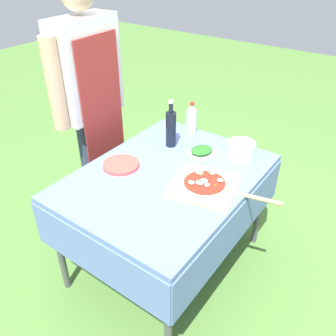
{
  "coord_description": "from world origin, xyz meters",
  "views": [
    {
      "loc": [
        -1.4,
        -1.02,
        1.93
      ],
      "look_at": [
        0.01,
        0.0,
        0.78
      ],
      "focal_mm": 38.0,
      "sensor_mm": 36.0,
      "label": 1
    }
  ],
  "objects_px": {
    "prep_table": "(167,185)",
    "mixing_tub": "(241,150)",
    "pizza_on_peel": "(207,185)",
    "herb_container": "(202,151)",
    "person_cook": "(90,93)",
    "water_bottle": "(192,118)",
    "oil_bottle": "(171,128)",
    "plate_stack": "(121,165)"
  },
  "relations": [
    {
      "from": "water_bottle",
      "to": "mixing_tub",
      "type": "relative_size",
      "value": 1.29
    },
    {
      "from": "prep_table",
      "to": "pizza_on_peel",
      "type": "height_order",
      "value": "pizza_on_peel"
    },
    {
      "from": "herb_container",
      "to": "plate_stack",
      "type": "bearing_deg",
      "value": 142.71
    },
    {
      "from": "prep_table",
      "to": "person_cook",
      "type": "relative_size",
      "value": 0.71
    },
    {
      "from": "pizza_on_peel",
      "to": "prep_table",
      "type": "bearing_deg",
      "value": 84.63
    },
    {
      "from": "mixing_tub",
      "to": "person_cook",
      "type": "bearing_deg",
      "value": 105.22
    },
    {
      "from": "person_cook",
      "to": "pizza_on_peel",
      "type": "height_order",
      "value": "person_cook"
    },
    {
      "from": "person_cook",
      "to": "water_bottle",
      "type": "xyz_separation_m",
      "value": [
        0.39,
        -0.58,
        -0.18
      ]
    },
    {
      "from": "plate_stack",
      "to": "pizza_on_peel",
      "type": "bearing_deg",
      "value": -76.92
    },
    {
      "from": "person_cook",
      "to": "oil_bottle",
      "type": "xyz_separation_m",
      "value": [
        0.14,
        -0.58,
        -0.15
      ]
    },
    {
      "from": "person_cook",
      "to": "herb_container",
      "type": "bearing_deg",
      "value": 99.33
    },
    {
      "from": "pizza_on_peel",
      "to": "water_bottle",
      "type": "height_order",
      "value": "water_bottle"
    },
    {
      "from": "prep_table",
      "to": "herb_container",
      "type": "distance_m",
      "value": 0.34
    },
    {
      "from": "person_cook",
      "to": "prep_table",
      "type": "bearing_deg",
      "value": 75.78
    },
    {
      "from": "water_bottle",
      "to": "mixing_tub",
      "type": "distance_m",
      "value": 0.46
    },
    {
      "from": "person_cook",
      "to": "plate_stack",
      "type": "height_order",
      "value": "person_cook"
    },
    {
      "from": "person_cook",
      "to": "pizza_on_peel",
      "type": "bearing_deg",
      "value": 80.48
    },
    {
      "from": "prep_table",
      "to": "herb_container",
      "type": "height_order",
      "value": "herb_container"
    },
    {
      "from": "prep_table",
      "to": "water_bottle",
      "type": "xyz_separation_m",
      "value": [
        0.55,
        0.18,
        0.18
      ]
    },
    {
      "from": "oil_bottle",
      "to": "herb_container",
      "type": "xyz_separation_m",
      "value": [
        0.03,
        -0.22,
        -0.11
      ]
    },
    {
      "from": "plate_stack",
      "to": "person_cook",
      "type": "bearing_deg",
      "value": 62.94
    },
    {
      "from": "oil_bottle",
      "to": "water_bottle",
      "type": "xyz_separation_m",
      "value": [
        0.25,
        0.0,
        -0.02
      ]
    },
    {
      "from": "prep_table",
      "to": "mixing_tub",
      "type": "relative_size",
      "value": 7.09
    },
    {
      "from": "prep_table",
      "to": "herb_container",
      "type": "xyz_separation_m",
      "value": [
        0.33,
        -0.04,
        0.1
      ]
    },
    {
      "from": "prep_table",
      "to": "mixing_tub",
      "type": "xyz_separation_m",
      "value": [
        0.44,
        -0.26,
        0.13
      ]
    },
    {
      "from": "pizza_on_peel",
      "to": "oil_bottle",
      "type": "distance_m",
      "value": 0.52
    },
    {
      "from": "oil_bottle",
      "to": "herb_container",
      "type": "distance_m",
      "value": 0.25
    },
    {
      "from": "prep_table",
      "to": "water_bottle",
      "type": "distance_m",
      "value": 0.61
    },
    {
      "from": "oil_bottle",
      "to": "mixing_tub",
      "type": "height_order",
      "value": "oil_bottle"
    },
    {
      "from": "water_bottle",
      "to": "person_cook",
      "type": "bearing_deg",
      "value": 123.91
    },
    {
      "from": "oil_bottle",
      "to": "herb_container",
      "type": "height_order",
      "value": "oil_bottle"
    },
    {
      "from": "person_cook",
      "to": "herb_container",
      "type": "relative_size",
      "value": 8.21
    },
    {
      "from": "oil_bottle",
      "to": "pizza_on_peel",
      "type": "bearing_deg",
      "value": -121.16
    },
    {
      "from": "person_cook",
      "to": "herb_container",
      "type": "height_order",
      "value": "person_cook"
    },
    {
      "from": "mixing_tub",
      "to": "plate_stack",
      "type": "relative_size",
      "value": 0.77
    },
    {
      "from": "oil_bottle",
      "to": "plate_stack",
      "type": "relative_size",
      "value": 1.43
    },
    {
      "from": "prep_table",
      "to": "mixing_tub",
      "type": "bearing_deg",
      "value": -30.75
    },
    {
      "from": "herb_container",
      "to": "mixing_tub",
      "type": "xyz_separation_m",
      "value": [
        0.11,
        -0.22,
        0.03
      ]
    },
    {
      "from": "plate_stack",
      "to": "mixing_tub",
      "type": "bearing_deg",
      "value": -45.65
    },
    {
      "from": "prep_table",
      "to": "water_bottle",
      "type": "bearing_deg",
      "value": 18.51
    },
    {
      "from": "plate_stack",
      "to": "oil_bottle",
      "type": "bearing_deg",
      "value": -13.87
    },
    {
      "from": "oil_bottle",
      "to": "mixing_tub",
      "type": "relative_size",
      "value": 1.84
    }
  ]
}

